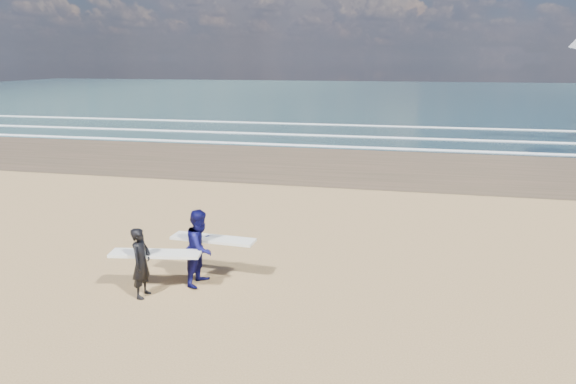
# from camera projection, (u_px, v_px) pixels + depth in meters

# --- Properties ---
(ocean) EXTENTS (220.00, 100.00, 0.02)m
(ocean) POSITION_uv_depth(u_px,v_px,m) (497.00, 97.00, 76.03)
(ocean) COLOR #1B343C
(ocean) RESTS_ON ground
(surfer_near) EXTENTS (2.26, 1.10, 1.73)m
(surfer_near) POSITION_uv_depth(u_px,v_px,m) (144.00, 261.00, 12.24)
(surfer_near) COLOR black
(surfer_near) RESTS_ON ground
(surfer_far) EXTENTS (2.23, 1.20, 1.95)m
(surfer_far) POSITION_uv_depth(u_px,v_px,m) (202.00, 247.00, 12.92)
(surfer_far) COLOR #0D0C48
(surfer_far) RESTS_ON ground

